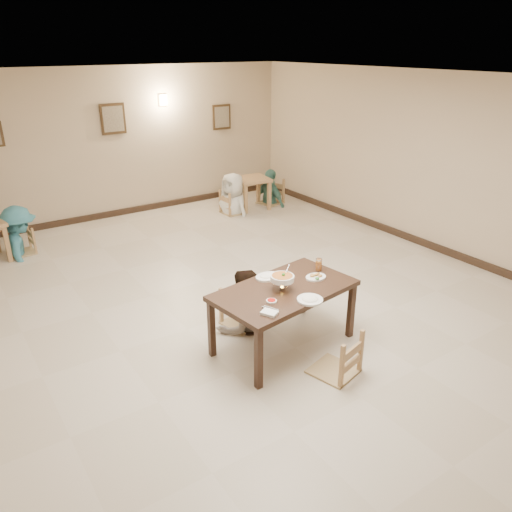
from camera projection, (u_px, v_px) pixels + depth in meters
floor at (245, 310)px, 6.87m from camera, size 10.00×10.00×0.00m
ceiling at (243, 80)px, 5.69m from camera, size 10.00×10.00×0.00m
wall_back at (110, 144)px, 10.09m from camera, size 10.00×0.00×10.00m
wall_right at (445, 166)px, 8.34m from camera, size 0.00×10.00×10.00m
baseboard_back at (119, 213)px, 10.63m from camera, size 8.00×0.06×0.12m
baseboard_right at (432, 246)px, 8.89m from camera, size 0.06×10.00×0.12m
picture_b at (113, 119)px, 9.91m from camera, size 0.50×0.04×0.60m
picture_c at (222, 117)px, 11.26m from camera, size 0.45×0.04×0.55m
wall_sconce at (163, 100)px, 10.36m from camera, size 0.16×0.05×0.22m
main_table at (284, 294)px, 5.81m from camera, size 1.76×1.14×0.78m
chair_far at (242, 291)px, 6.36m from camera, size 0.45×0.45×0.95m
chair_near at (336, 333)px, 5.39m from camera, size 0.47×0.47×1.00m
main_diner at (243, 271)px, 6.17m from camera, size 0.79×0.62×1.58m
curry_warmer at (282, 278)px, 5.68m from camera, size 0.31×0.27×0.25m
rice_plate_far at (268, 276)px, 6.02m from camera, size 0.32×0.32×0.07m
rice_plate_near at (310, 299)px, 5.49m from camera, size 0.29×0.29×0.07m
fried_plate at (316, 277)px, 6.01m from camera, size 0.27×0.27×0.06m
chili_dish at (271, 301)px, 5.46m from camera, size 0.12×0.12×0.02m
napkin_cutlery at (269, 313)px, 5.22m from camera, size 0.22×0.27×0.03m
drink_glass at (319, 265)px, 6.20m from camera, size 0.08×0.08×0.16m
bg_table_right at (252, 184)px, 10.92m from camera, size 0.79×0.79×0.68m
bg_chair_lr at (18, 230)px, 8.55m from camera, size 0.41×0.41×0.88m
bg_chair_rl at (233, 192)px, 10.62m from camera, size 0.45×0.45×0.96m
bg_chair_rr at (270, 181)px, 11.25m from camera, size 0.49×0.49×1.04m
bg_diner_b at (13, 207)px, 8.39m from camera, size 0.73×1.15×1.70m
bg_diner_c at (232, 173)px, 10.46m from camera, size 0.70×0.94×1.75m
bg_diner_d at (271, 169)px, 11.15m from camera, size 0.46×0.95×1.58m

